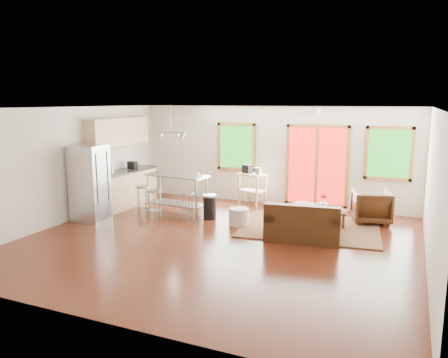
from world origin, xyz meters
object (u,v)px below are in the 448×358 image
at_px(coffee_table, 324,213).
at_px(ottoman, 304,211).
at_px(rug, 310,228).
at_px(armchair, 371,205).
at_px(kitchen_cart, 252,178).
at_px(loveseat, 303,225).
at_px(refrigerator, 90,183).
at_px(island, 177,187).

height_order(coffee_table, ottoman, coffee_table).
height_order(rug, armchair, armchair).
bearing_deg(coffee_table, kitchen_cart, 149.95).
xyz_separation_m(loveseat, refrigerator, (-4.85, -0.47, 0.56)).
height_order(rug, coffee_table, coffee_table).
distance_m(island, kitchen_cart, 2.07).
bearing_deg(rug, armchair, 40.25).
bearing_deg(island, coffee_table, 5.03).
bearing_deg(loveseat, island, 158.51).
relative_size(loveseat, refrigerator, 0.89).
xyz_separation_m(armchair, refrigerator, (-5.98, -2.32, 0.46)).
bearing_deg(loveseat, coffee_table, 71.58).
distance_m(armchair, island, 4.55).
xyz_separation_m(coffee_table, kitchen_cart, (-2.14, 1.24, 0.42)).
height_order(refrigerator, island, refrigerator).
xyz_separation_m(coffee_table, ottoman, (-0.55, 0.45, -0.13)).
xyz_separation_m(loveseat, coffee_table, (0.22, 1.13, 0.00)).
relative_size(coffee_table, island, 0.65).
relative_size(refrigerator, kitchen_cart, 1.62).
bearing_deg(coffee_table, refrigerator, -162.50).
bearing_deg(coffee_table, island, -174.97).
xyz_separation_m(armchair, island, (-4.43, -1.03, 0.26)).
bearing_deg(ottoman, armchair, 10.57).
distance_m(rug, coffee_table, 0.47).
distance_m(loveseat, armchair, 2.17).
xyz_separation_m(coffee_table, armchair, (0.91, 0.72, 0.10)).
bearing_deg(island, armchair, 13.15).
relative_size(coffee_table, armchair, 1.24).
relative_size(refrigerator, island, 1.10).
height_order(loveseat, ottoman, loveseat).
height_order(ottoman, island, island).
distance_m(armchair, kitchen_cart, 3.11).
height_order(armchair, refrigerator, refrigerator).
height_order(loveseat, coffee_table, loveseat).
xyz_separation_m(rug, ottoman, (-0.30, 0.71, 0.16)).
relative_size(rug, refrigerator, 1.67).
height_order(coffee_table, kitchen_cart, kitchen_cart).
bearing_deg(armchair, rug, 24.54).
relative_size(armchair, island, 0.52).
bearing_deg(coffee_table, rug, -133.89).
height_order(rug, ottoman, ottoman).
xyz_separation_m(refrigerator, island, (1.55, 1.29, -0.20)).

